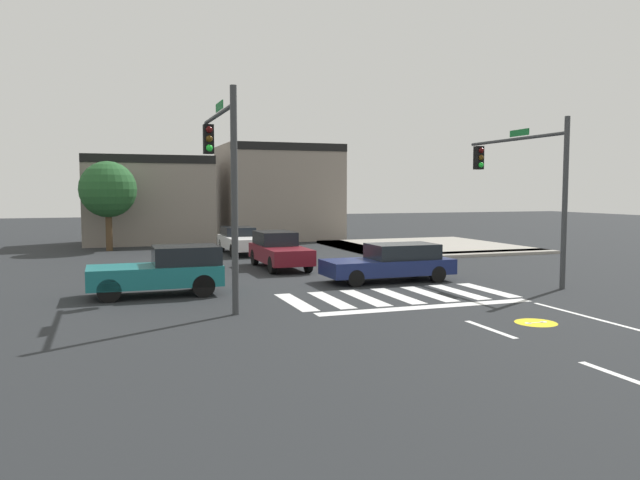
% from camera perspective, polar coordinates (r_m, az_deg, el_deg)
% --- Properties ---
extents(ground_plane, '(120.00, 120.00, 0.00)m').
position_cam_1_polar(ground_plane, '(23.75, 2.31, -3.45)').
color(ground_plane, '#232628').
extents(crosswalk_near, '(7.25, 3.06, 0.01)m').
position_cam_1_polar(crosswalk_near, '(19.69, 7.15, -5.15)').
color(crosswalk_near, silver).
rests_on(crosswalk_near, ground_plane).
extents(lane_markings, '(6.80, 18.75, 0.01)m').
position_cam_1_polar(lane_markings, '(14.71, 23.59, -8.84)').
color(lane_markings, white).
rests_on(lane_markings, ground_plane).
extents(bike_detector_marking, '(1.06, 1.06, 0.01)m').
position_cam_1_polar(bike_detector_marking, '(16.54, 19.40, -7.25)').
color(bike_detector_marking, yellow).
rests_on(bike_detector_marking, ground_plane).
extents(curb_corner_northeast, '(10.00, 10.60, 0.15)m').
position_cam_1_polar(curb_corner_northeast, '(35.83, 9.41, -0.66)').
color(curb_corner_northeast, '#9E998E').
rests_on(curb_corner_northeast, ground_plane).
extents(storefront_row, '(16.47, 6.51, 6.39)m').
position_cam_1_polar(storefront_row, '(41.53, -8.56, 4.14)').
color(storefront_row, gray).
rests_on(storefront_row, ground_plane).
extents(traffic_signal_southwest, '(0.32, 4.70, 6.08)m').
position_cam_1_polar(traffic_signal_southwest, '(18.20, -9.08, 7.13)').
color(traffic_signal_southwest, '#383A3D').
rests_on(traffic_signal_southwest, ground_plane).
extents(traffic_signal_southeast, '(0.32, 5.66, 5.79)m').
position_cam_1_polar(traffic_signal_southeast, '(23.93, 18.35, 5.94)').
color(traffic_signal_southeast, '#383A3D').
rests_on(traffic_signal_southeast, ground_plane).
extents(car_navy, '(4.74, 1.87, 1.37)m').
position_cam_1_polar(car_navy, '(22.73, 6.68, -2.06)').
color(car_navy, '#141E4C').
rests_on(car_navy, ground_plane).
extents(car_white, '(1.77, 4.64, 1.36)m').
position_cam_1_polar(car_white, '(32.82, -7.36, -0.02)').
color(car_white, white).
rests_on(car_white, ground_plane).
extents(car_teal, '(4.11, 1.85, 1.56)m').
position_cam_1_polar(car_teal, '(20.20, -14.30, -2.74)').
color(car_teal, '#196B70').
rests_on(car_teal, ground_plane).
extents(car_maroon, '(1.73, 4.53, 1.54)m').
position_cam_1_polar(car_maroon, '(26.47, -3.85, -0.92)').
color(car_maroon, maroon).
rests_on(car_maroon, ground_plane).
extents(roadside_tree, '(3.10, 3.10, 4.95)m').
position_cam_1_polar(roadside_tree, '(35.87, -19.09, 4.43)').
color(roadside_tree, '#4C3823').
rests_on(roadside_tree, ground_plane).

